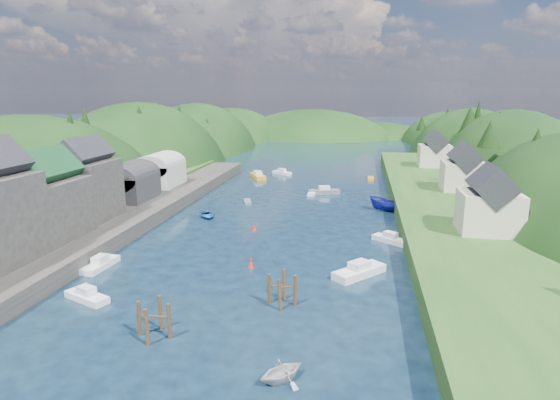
% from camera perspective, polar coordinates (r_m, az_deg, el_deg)
% --- Properties ---
extents(ground, '(600.00, 600.00, 0.00)m').
position_cam_1_polar(ground, '(89.71, 2.41, 0.63)').
color(ground, black).
rests_on(ground, ground).
extents(hillside_left, '(44.00, 245.56, 52.00)m').
position_cam_1_polar(hillside_left, '(128.20, -16.43, 0.21)').
color(hillside_left, black).
rests_on(hillside_left, ground).
extents(hillside_right, '(36.00, 245.56, 48.00)m').
position_cam_1_polar(hillside_right, '(119.85, 25.93, -1.16)').
color(hillside_right, black).
rests_on(hillside_right, ground).
extents(far_hills, '(103.00, 68.00, 44.00)m').
position_cam_1_polar(far_hills, '(213.26, 7.10, 4.83)').
color(far_hills, black).
rests_on(far_hills, ground).
extents(hill_trees, '(90.11, 146.42, 12.29)m').
position_cam_1_polar(hill_trees, '(103.01, 3.20, 8.48)').
color(hill_trees, black).
rests_on(hill_trees, ground).
extents(quay_left, '(12.00, 110.00, 2.00)m').
position_cam_1_polar(quay_left, '(69.40, -21.16, -3.11)').
color(quay_left, '#2D2B28').
rests_on(quay_left, ground).
extents(terrace_left_grass, '(12.00, 110.00, 2.50)m').
position_cam_1_polar(terrace_left_grass, '(73.15, -25.89, -2.55)').
color(terrace_left_grass, '#234719').
rests_on(terrace_left_grass, ground).
extents(quayside_buildings, '(8.00, 35.84, 12.90)m').
position_cam_1_polar(quayside_buildings, '(58.42, -30.13, -0.77)').
color(quayside_buildings, '#2D2B28').
rests_on(quayside_buildings, quay_left).
extents(boat_sheds, '(7.00, 21.00, 7.50)m').
position_cam_1_polar(boat_sheds, '(85.71, -16.09, 3.14)').
color(boat_sheds, '#2D2D30').
rests_on(boat_sheds, quay_left).
extents(terrace_right, '(16.00, 120.00, 2.40)m').
position_cam_1_polar(terrace_right, '(80.15, 19.45, -0.74)').
color(terrace_right, '#234719').
rests_on(terrace_right, ground).
extents(right_bank_cottages, '(9.00, 59.24, 8.41)m').
position_cam_1_polar(right_bank_cottages, '(87.87, 20.75, 3.41)').
color(right_bank_cottages, beige).
rests_on(right_bank_cottages, terrace_right).
extents(piling_cluster_near, '(3.06, 2.87, 3.65)m').
position_cam_1_polar(piling_cluster_near, '(39.90, -15.09, -14.25)').
color(piling_cluster_near, '#382314').
rests_on(piling_cluster_near, ground).
extents(piling_cluster_far, '(2.90, 2.74, 3.56)m').
position_cam_1_polar(piling_cluster_far, '(43.98, 0.26, -11.18)').
color(piling_cluster_far, '#382314').
rests_on(piling_cluster_far, ground).
extents(channel_buoy_near, '(0.70, 0.70, 1.10)m').
position_cam_1_polar(channel_buoy_near, '(53.02, -3.55, -7.72)').
color(channel_buoy_near, red).
rests_on(channel_buoy_near, ground).
extents(channel_buoy_far, '(0.70, 0.70, 1.10)m').
position_cam_1_polar(channel_buoy_far, '(66.84, -3.19, -3.29)').
color(channel_buoy_far, red).
rests_on(channel_buoy_far, ground).
extents(moored_boats, '(37.06, 92.34, 2.38)m').
position_cam_1_polar(moored_boats, '(65.67, -0.51, -3.40)').
color(moored_boats, silver).
rests_on(moored_boats, ground).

